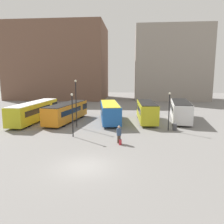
{
  "coord_description": "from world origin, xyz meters",
  "views": [
    {
      "loc": [
        3.47,
        -15.39,
        6.73
      ],
      "look_at": [
        1.02,
        12.49,
        2.21
      ],
      "focal_mm": 35.0,
      "sensor_mm": 36.0,
      "label": 1
    }
  ],
  "objects_px": {
    "bus_1": "(67,112)",
    "traveler": "(119,133)",
    "bus_4": "(180,110)",
    "bus_0": "(35,111)",
    "bus_3": "(147,111)",
    "lamp_post_0": "(169,108)",
    "trash_bin": "(175,127)",
    "bus_2": "(110,111)",
    "lamp_post_1": "(76,100)",
    "lamp_post_2": "(72,111)",
    "suitcase": "(120,142)"
  },
  "relations": [
    {
      "from": "bus_0",
      "to": "bus_1",
      "type": "distance_m",
      "value": 4.95
    },
    {
      "from": "lamp_post_1",
      "to": "trash_bin",
      "type": "height_order",
      "value": "lamp_post_1"
    },
    {
      "from": "bus_0",
      "to": "bus_4",
      "type": "xyz_separation_m",
      "value": [
        22.32,
        2.65,
        0.03
      ]
    },
    {
      "from": "traveler",
      "to": "lamp_post_2",
      "type": "relative_size",
      "value": 0.37
    },
    {
      "from": "bus_3",
      "to": "bus_4",
      "type": "bearing_deg",
      "value": -76.08
    },
    {
      "from": "bus_1",
      "to": "lamp_post_0",
      "type": "height_order",
      "value": "lamp_post_0"
    },
    {
      "from": "bus_1",
      "to": "traveler",
      "type": "xyz_separation_m",
      "value": [
        8.5,
        -10.46,
        -0.42
      ]
    },
    {
      "from": "bus_3",
      "to": "lamp_post_1",
      "type": "relative_size",
      "value": 1.46
    },
    {
      "from": "bus_2",
      "to": "bus_0",
      "type": "bearing_deg",
      "value": 83.92
    },
    {
      "from": "lamp_post_2",
      "to": "bus_0",
      "type": "bearing_deg",
      "value": 134.65
    },
    {
      "from": "bus_1",
      "to": "traveler",
      "type": "relative_size",
      "value": 6.0
    },
    {
      "from": "lamp_post_2",
      "to": "traveler",
      "type": "bearing_deg",
      "value": -20.93
    },
    {
      "from": "bus_0",
      "to": "bus_2",
      "type": "xyz_separation_m",
      "value": [
        11.42,
        0.65,
        -0.06
      ]
    },
    {
      "from": "bus_1",
      "to": "suitcase",
      "type": "bearing_deg",
      "value": -133.31
    },
    {
      "from": "suitcase",
      "to": "lamp_post_2",
      "type": "height_order",
      "value": "lamp_post_2"
    },
    {
      "from": "bus_0",
      "to": "bus_2",
      "type": "height_order",
      "value": "bus_0"
    },
    {
      "from": "trash_bin",
      "to": "traveler",
      "type": "bearing_deg",
      "value": -137.99
    },
    {
      "from": "suitcase",
      "to": "lamp_post_0",
      "type": "bearing_deg",
      "value": -31.71
    },
    {
      "from": "trash_bin",
      "to": "suitcase",
      "type": "bearing_deg",
      "value": -135.07
    },
    {
      "from": "bus_4",
      "to": "lamp_post_0",
      "type": "relative_size",
      "value": 2.21
    },
    {
      "from": "lamp_post_0",
      "to": "lamp_post_2",
      "type": "height_order",
      "value": "lamp_post_2"
    },
    {
      "from": "bus_0",
      "to": "lamp_post_1",
      "type": "bearing_deg",
      "value": -114.53
    },
    {
      "from": "bus_0",
      "to": "bus_4",
      "type": "height_order",
      "value": "bus_4"
    },
    {
      "from": "bus_1",
      "to": "trash_bin",
      "type": "distance_m",
      "value": 15.9
    },
    {
      "from": "bus_2",
      "to": "bus_3",
      "type": "bearing_deg",
      "value": -94.34
    },
    {
      "from": "bus_4",
      "to": "bus_3",
      "type": "bearing_deg",
      "value": 113.78
    },
    {
      "from": "lamp_post_0",
      "to": "trash_bin",
      "type": "height_order",
      "value": "lamp_post_0"
    },
    {
      "from": "bus_2",
      "to": "traveler",
      "type": "relative_size",
      "value": 5.63
    },
    {
      "from": "traveler",
      "to": "trash_bin",
      "type": "height_order",
      "value": "traveler"
    },
    {
      "from": "suitcase",
      "to": "lamp_post_0",
      "type": "relative_size",
      "value": 0.16
    },
    {
      "from": "bus_4",
      "to": "bus_1",
      "type": "bearing_deg",
      "value": 105.86
    },
    {
      "from": "trash_bin",
      "to": "bus_2",
      "type": "bearing_deg",
      "value": 151.23
    },
    {
      "from": "bus_4",
      "to": "traveler",
      "type": "bearing_deg",
      "value": 153.34
    },
    {
      "from": "lamp_post_0",
      "to": "bus_2",
      "type": "bearing_deg",
      "value": 147.9
    },
    {
      "from": "lamp_post_1",
      "to": "trash_bin",
      "type": "bearing_deg",
      "value": -2.29
    },
    {
      "from": "bus_3",
      "to": "lamp_post_0",
      "type": "relative_size",
      "value": 1.91
    },
    {
      "from": "bus_2",
      "to": "lamp_post_2",
      "type": "distance_m",
      "value": 9.55
    },
    {
      "from": "trash_bin",
      "to": "lamp_post_1",
      "type": "bearing_deg",
      "value": 177.71
    },
    {
      "from": "bus_2",
      "to": "lamp_post_0",
      "type": "xyz_separation_m",
      "value": [
        7.95,
        -4.99,
        1.36
      ]
    },
    {
      "from": "traveler",
      "to": "suitcase",
      "type": "distance_m",
      "value": 0.97
    },
    {
      "from": "bus_1",
      "to": "bus_4",
      "type": "bearing_deg",
      "value": -73.69
    },
    {
      "from": "bus_3",
      "to": "lamp_post_2",
      "type": "height_order",
      "value": "lamp_post_2"
    },
    {
      "from": "suitcase",
      "to": "trash_bin",
      "type": "height_order",
      "value": "trash_bin"
    },
    {
      "from": "bus_0",
      "to": "bus_3",
      "type": "xyz_separation_m",
      "value": [
        16.98,
        1.14,
        0.02
      ]
    },
    {
      "from": "bus_4",
      "to": "traveler",
      "type": "xyz_separation_m",
      "value": [
        -8.87,
        -12.89,
        -0.54
      ]
    },
    {
      "from": "bus_2",
      "to": "bus_3",
      "type": "xyz_separation_m",
      "value": [
        5.56,
        0.49,
        0.08
      ]
    },
    {
      "from": "traveler",
      "to": "suitcase",
      "type": "relative_size",
      "value": 2.39
    },
    {
      "from": "suitcase",
      "to": "lamp_post_1",
      "type": "xyz_separation_m",
      "value": [
        -6.23,
        7.08,
        3.41
      ]
    },
    {
      "from": "trash_bin",
      "to": "lamp_post_2",
      "type": "bearing_deg",
      "value": -161.57
    },
    {
      "from": "bus_2",
      "to": "lamp_post_0",
      "type": "height_order",
      "value": "lamp_post_0"
    }
  ]
}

